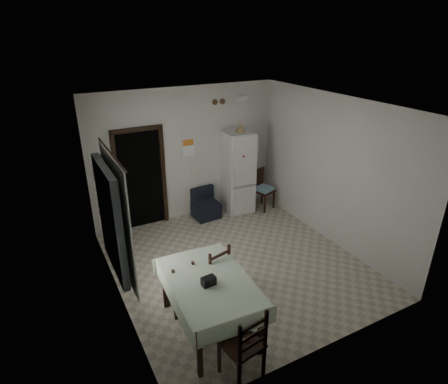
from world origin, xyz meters
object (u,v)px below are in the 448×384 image
(dining_chair_far_left, at_px, (179,285))
(dining_chair_near_head, at_px, (242,343))
(navy_seat, at_px, (206,204))
(corner_chair, at_px, (264,190))
(dining_table, at_px, (210,305))
(fridge, at_px, (238,172))
(dining_chair_far_right, at_px, (212,272))

(dining_chair_far_left, bearing_deg, dining_chair_near_head, 89.92)
(navy_seat, distance_m, corner_chair, 1.43)
(corner_chair, height_order, dining_chair_far_left, corner_chair)
(navy_seat, relative_size, dining_table, 0.41)
(dining_chair_near_head, bearing_deg, fridge, -128.02)
(navy_seat, xyz_separation_m, dining_chair_near_head, (-1.44, -4.03, 0.19))
(navy_seat, height_order, dining_chair_far_right, dining_chair_far_right)
(navy_seat, bearing_deg, dining_chair_near_head, -113.31)
(corner_chair, relative_size, dining_table, 0.59)
(fridge, relative_size, dining_chair_near_head, 1.79)
(navy_seat, bearing_deg, fridge, -3.72)
(corner_chair, relative_size, dining_chair_far_right, 0.94)
(dining_chair_far_left, bearing_deg, navy_seat, -132.05)
(fridge, xyz_separation_m, dining_chair_far_left, (-2.48, -2.56, -0.50))
(dining_chair_near_head, bearing_deg, dining_chair_far_left, -90.02)
(dining_chair_far_left, bearing_deg, dining_table, 103.32)
(navy_seat, height_order, dining_chair_far_left, dining_chair_far_left)
(dining_chair_far_right, height_order, dining_chair_near_head, dining_chair_near_head)
(navy_seat, xyz_separation_m, dining_chair_far_left, (-1.67, -2.56, 0.11))
(fridge, xyz_separation_m, dining_chair_far_right, (-1.93, -2.57, -0.44))
(corner_chair, bearing_deg, navy_seat, 151.89)
(fridge, height_order, navy_seat, fridge)
(corner_chair, distance_m, dining_table, 4.06)
(dining_table, xyz_separation_m, dining_chair_near_head, (-0.01, -0.90, 0.11))
(dining_chair_far_left, distance_m, dining_chair_far_right, 0.55)
(dining_chair_far_right, xyz_separation_m, dining_chair_near_head, (-0.32, -1.46, 0.02))
(fridge, xyz_separation_m, navy_seat, (-0.81, -0.00, -0.61))
(fridge, height_order, dining_chair_near_head, fridge)
(fridge, distance_m, dining_table, 3.89)
(dining_table, relative_size, dining_chair_far_right, 1.60)
(dining_table, distance_m, dining_chair_far_right, 0.65)
(dining_chair_far_right, bearing_deg, navy_seat, -127.64)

